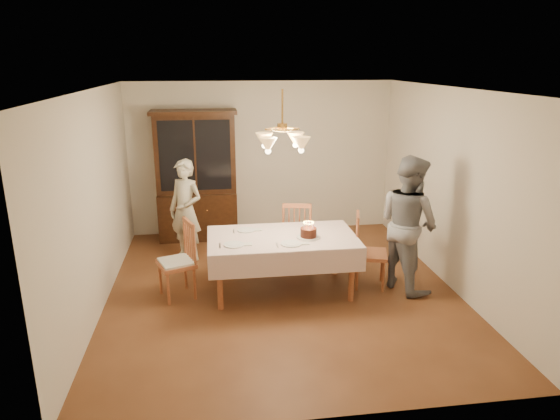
{
  "coord_description": "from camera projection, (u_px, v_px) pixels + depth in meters",
  "views": [
    {
      "loc": [
        -0.86,
        -5.97,
        2.93
      ],
      "look_at": [
        0.0,
        0.2,
        1.05
      ],
      "focal_mm": 32.0,
      "sensor_mm": 36.0,
      "label": 1
    }
  ],
  "objects": [
    {
      "name": "room_shell",
      "position": [
        282.0,
        174.0,
        6.16
      ],
      "size": [
        5.0,
        5.0,
        5.0
      ],
      "color": "white",
      "rests_on": "ground"
    },
    {
      "name": "chair_left_end",
      "position": [
        177.0,
        264.0,
        6.32
      ],
      "size": [
        0.55,
        0.56,
        1.0
      ],
      "color": "brown",
      "rests_on": "ground"
    },
    {
      "name": "china_hutch",
      "position": [
        197.0,
        178.0,
        8.31
      ],
      "size": [
        1.38,
        0.54,
        2.16
      ],
      "color": "black",
      "rests_on": "ground"
    },
    {
      "name": "birthday_cake",
      "position": [
        308.0,
        233.0,
        6.34
      ],
      "size": [
        0.3,
        0.3,
        0.21
      ],
      "color": "white",
      "rests_on": "dining_table"
    },
    {
      "name": "elderly_woman",
      "position": [
        186.0,
        211.0,
        7.44
      ],
      "size": [
        0.67,
        0.63,
        1.54
      ],
      "primitive_type": "imported",
      "rotation": [
        0.0,
        0.0,
        -0.62
      ],
      "color": "beige",
      "rests_on": "ground"
    },
    {
      "name": "chandelier",
      "position": [
        282.0,
        142.0,
        6.05
      ],
      "size": [
        0.62,
        0.62,
        0.73
      ],
      "color": "#BF8C3F",
      "rests_on": "ground"
    },
    {
      "name": "adult_in_grey",
      "position": [
        408.0,
        223.0,
        6.47
      ],
      "size": [
        0.95,
        1.06,
        1.79
      ],
      "primitive_type": "imported",
      "rotation": [
        0.0,
        0.0,
        1.96
      ],
      "color": "slate",
      "rests_on": "ground"
    },
    {
      "name": "dining_table",
      "position": [
        282.0,
        242.0,
        6.42
      ],
      "size": [
        1.9,
        1.1,
        0.76
      ],
      "color": "brown",
      "rests_on": "ground"
    },
    {
      "name": "place_setting_near_right",
      "position": [
        292.0,
        244.0,
        6.12
      ],
      "size": [
        0.4,
        0.26,
        0.02
      ],
      "color": "white",
      "rests_on": "dining_table"
    },
    {
      "name": "place_setting_near_left",
      "position": [
        235.0,
        245.0,
        6.09
      ],
      "size": [
        0.4,
        0.25,
        0.02
      ],
      "color": "white",
      "rests_on": "dining_table"
    },
    {
      "name": "chair_right_end",
      "position": [
        370.0,
        255.0,
        6.63
      ],
      "size": [
        0.53,
        0.54,
        1.0
      ],
      "color": "brown",
      "rests_on": "ground"
    },
    {
      "name": "ground",
      "position": [
        282.0,
        290.0,
        6.62
      ],
      "size": [
        5.0,
        5.0,
        0.0
      ],
      "primitive_type": "plane",
      "color": "#572F19",
      "rests_on": "ground"
    },
    {
      "name": "chair_far_side",
      "position": [
        297.0,
        237.0,
        7.3
      ],
      "size": [
        0.51,
        0.5,
        1.0
      ],
      "color": "brown",
      "rests_on": "ground"
    },
    {
      "name": "place_setting_far_left",
      "position": [
        247.0,
        230.0,
        6.61
      ],
      "size": [
        0.38,
        0.23,
        0.02
      ],
      "color": "white",
      "rests_on": "dining_table"
    }
  ]
}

